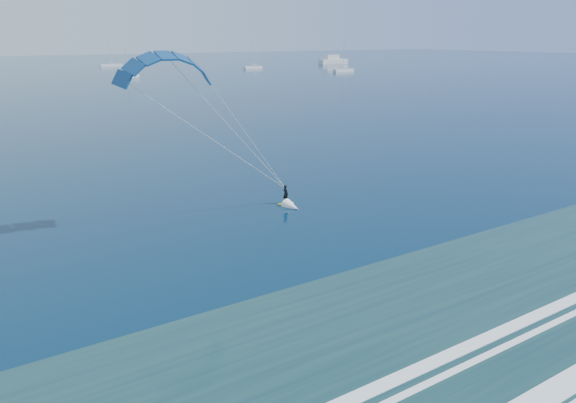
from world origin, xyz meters
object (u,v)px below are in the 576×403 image
Objects in this scene: motor_yacht at (333,60)px; sailboat_3 at (128,76)px; sailboat_6 at (343,70)px; sailboat_5 at (253,67)px; kitesurfer_rig at (228,126)px; sailboat_4 at (111,65)px.

motor_yacht is 128.80m from sailboat_3.
sailboat_3 is 85.81m from sailboat_6.
sailboat_6 reaches higher than sailboat_5.
kitesurfer_rig reaches higher than sailboat_4.
sailboat_6 is (71.75, -91.06, -0.01)m from sailboat_4.
sailboat_6 is at bearing -9.48° from sailboat_3.
kitesurfer_rig is at bearing -118.63° from sailboat_5.
motor_yacht is (154.87, 194.67, -5.70)m from kitesurfer_rig.
kitesurfer_rig is at bearing -101.42° from sailboat_4.
sailboat_6 is at bearing -60.87° from sailboat_5.
motor_yacht is 1.22× the size of sailboat_4.
motor_yacht is 61.21m from sailboat_5.
motor_yacht is 113.89m from sailboat_4.
sailboat_4 is (-108.61, 34.23, -1.11)m from motor_yacht.
sailboat_5 is at bearing -162.83° from motor_yacht.
sailboat_4 is 72.45m from sailboat_5.
sailboat_6 reaches higher than sailboat_3.
kitesurfer_rig reaches higher than motor_yacht.
kitesurfer_rig is 1.54× the size of sailboat_3.
sailboat_3 reaches higher than motor_yacht.
motor_yacht is at bearing -17.49° from sailboat_4.
sailboat_4 is at bearing 78.58° from kitesurfer_rig.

